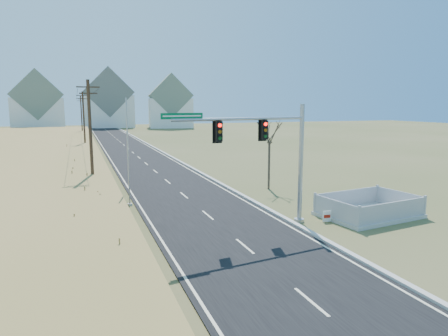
# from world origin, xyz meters

# --- Properties ---
(ground) EXTENTS (260.00, 260.00, 0.00)m
(ground) POSITION_xyz_m (0.00, 0.00, 0.00)
(ground) COLOR #485027
(ground) RESTS_ON ground
(road) EXTENTS (8.00, 180.00, 0.06)m
(road) POSITION_xyz_m (0.00, 50.00, 0.03)
(road) COLOR black
(road) RESTS_ON ground
(curb) EXTENTS (0.30, 180.00, 0.18)m
(curb) POSITION_xyz_m (4.15, 50.00, 0.09)
(curb) COLOR #B2AFA8
(curb) RESTS_ON ground
(utility_pole_near) EXTENTS (1.80, 0.26, 9.00)m
(utility_pole_near) POSITION_xyz_m (-6.50, 15.00, 4.68)
(utility_pole_near) COLOR #422D1E
(utility_pole_near) RESTS_ON ground
(utility_pole_mid) EXTENTS (1.80, 0.26, 9.00)m
(utility_pole_mid) POSITION_xyz_m (-6.50, 45.00, 4.68)
(utility_pole_mid) COLOR #422D1E
(utility_pole_mid) RESTS_ON ground
(utility_pole_far) EXTENTS (1.80, 0.26, 9.00)m
(utility_pole_far) POSITION_xyz_m (-6.50, 75.00, 4.68)
(utility_pole_far) COLOR #422D1E
(utility_pole_far) RESTS_ON ground
(condo_nnw) EXTENTS (14.93, 11.17, 17.03)m
(condo_nnw) POSITION_xyz_m (-18.00, 108.00, 6.94)
(condo_nnw) COLOR white
(condo_nnw) RESTS_ON ground
(condo_n) EXTENTS (15.27, 10.20, 18.54)m
(condo_n) POSITION_xyz_m (2.00, 112.00, 7.61)
(condo_n) COLOR white
(condo_n) RESTS_ON ground
(condo_ne) EXTENTS (14.12, 10.51, 16.52)m
(condo_ne) POSITION_xyz_m (20.00, 104.00, 6.84)
(condo_ne) COLOR white
(condo_ne) RESTS_ON ground
(traffic_signal_mast) EXTENTS (8.78, 1.41, 7.04)m
(traffic_signal_mast) POSITION_xyz_m (2.95, 0.67, 4.34)
(traffic_signal_mast) COLOR #9EA0A5
(traffic_signal_mast) RESTS_ON ground
(fence_enclosure) EXTENTS (6.34, 4.73, 1.34)m
(fence_enclosure) POSITION_xyz_m (9.55, 0.46, 0.27)
(fence_enclosure) COLOR #B7B5AD
(fence_enclosure) RESTS_ON ground
(open_sign) EXTENTS (0.54, 0.10, 0.67)m
(open_sign) POSITION_xyz_m (6.33, 0.29, 0.36)
(open_sign) COLOR white
(open_sign) RESTS_ON ground
(flagpole) EXTENTS (0.34, 0.34, 7.46)m
(flagpole) POSITION_xyz_m (-4.30, 8.45, 2.98)
(flagpole) COLOR #B7B5AD
(flagpole) RESTS_ON ground
(bare_tree) EXTENTS (2.30, 2.30, 6.09)m
(bare_tree) POSITION_xyz_m (7.33, 10.12, 4.91)
(bare_tree) COLOR #4C3F33
(bare_tree) RESTS_ON ground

